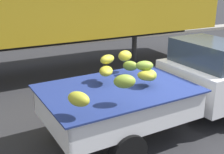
{
  "coord_description": "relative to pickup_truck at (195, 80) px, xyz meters",
  "views": [
    {
      "loc": [
        -3.53,
        -4.32,
        2.98
      ],
      "look_at": [
        -1.17,
        0.55,
        1.11
      ],
      "focal_mm": 46.37,
      "sensor_mm": 36.0,
      "label": 1
    }
  ],
  "objects": [
    {
      "name": "ground",
      "position": [
        -0.63,
        -0.18,
        -0.88
      ],
      "size": [
        220.0,
        220.0,
        0.0
      ],
      "primitive_type": "plane",
      "color": "#28282B"
    },
    {
      "name": "curb_strip",
      "position": [
        -0.63,
        8.7,
        -0.8
      ],
      "size": [
        80.0,
        0.8,
        0.16
      ],
      "primitive_type": "cube",
      "color": "gray",
      "rests_on": "ground"
    },
    {
      "name": "pickup_truck",
      "position": [
        0.0,
        0.0,
        0.0
      ],
      "size": [
        4.97,
        2.19,
        1.7
      ],
      "rotation": [
        0.0,
        0.0,
        0.07
      ],
      "color": "white",
      "rests_on": "ground"
    }
  ]
}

